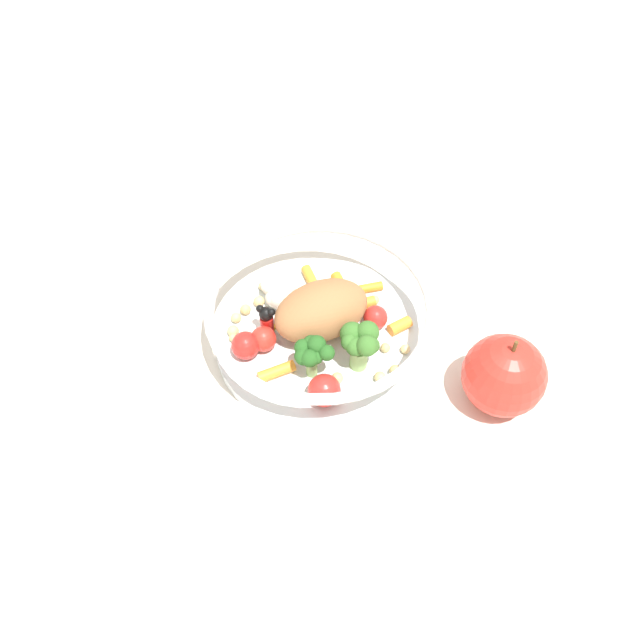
% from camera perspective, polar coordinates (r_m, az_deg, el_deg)
% --- Properties ---
extents(ground_plane, '(2.40, 2.40, 0.00)m').
position_cam_1_polar(ground_plane, '(0.66, 0.76, -2.89)').
color(ground_plane, silver).
extents(food_container, '(0.22, 0.22, 0.07)m').
position_cam_1_polar(food_container, '(0.65, -0.12, -0.10)').
color(food_container, white).
rests_on(food_container, ground_plane).
extents(loose_apple, '(0.08, 0.08, 0.09)m').
position_cam_1_polar(loose_apple, '(0.62, 15.38, -4.56)').
color(loose_apple, red).
rests_on(loose_apple, ground_plane).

